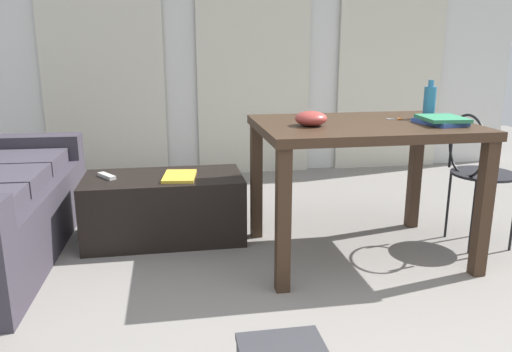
# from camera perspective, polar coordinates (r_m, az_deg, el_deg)

# --- Properties ---
(ground_plane) EXTENTS (8.81, 8.81, 0.00)m
(ground_plane) POSITION_cam_1_polar(r_m,az_deg,el_deg) (3.02, 6.73, -9.36)
(ground_plane) COLOR gray
(wall_back) EXTENTS (5.41, 0.10, 2.58)m
(wall_back) POSITION_cam_1_polar(r_m,az_deg,el_deg) (4.94, -0.40, 15.39)
(wall_back) COLOR silver
(wall_back) RESTS_ON ground
(curtains) EXTENTS (3.85, 0.03, 2.17)m
(curtains) POSITION_cam_1_polar(r_m,az_deg,el_deg) (4.86, -0.23, 12.98)
(curtains) COLOR beige
(curtains) RESTS_ON ground
(coffee_table) EXTENTS (1.00, 0.52, 0.42)m
(coffee_table) POSITION_cam_1_polar(r_m,az_deg,el_deg) (3.30, -10.36, -3.51)
(coffee_table) COLOR black
(coffee_table) RESTS_ON ground
(craft_table) EXTENTS (1.20, 0.87, 0.80)m
(craft_table) POSITION_cam_1_polar(r_m,az_deg,el_deg) (2.94, 11.96, 3.80)
(craft_table) COLOR #382619
(craft_table) RESTS_ON ground
(wire_chair) EXTENTS (0.39, 0.39, 0.83)m
(wire_chair) POSITION_cam_1_polar(r_m,az_deg,el_deg) (3.34, 23.68, 1.24)
(wire_chair) COLOR black
(wire_chair) RESTS_ON ground
(bottle_near) EXTENTS (0.07, 0.07, 0.23)m
(bottle_near) POSITION_cam_1_polar(r_m,az_deg,el_deg) (3.19, 19.12, 7.97)
(bottle_near) COLOR teal
(bottle_near) RESTS_ON craft_table
(bowl) EXTENTS (0.17, 0.17, 0.08)m
(bowl) POSITION_cam_1_polar(r_m,az_deg,el_deg) (2.75, 6.27, 6.52)
(bowl) COLOR #9E3833
(bowl) RESTS_ON craft_table
(book_stack) EXTENTS (0.24, 0.30, 0.04)m
(book_stack) POSITION_cam_1_polar(r_m,az_deg,el_deg) (2.97, 20.30, 5.96)
(book_stack) COLOR #33519E
(book_stack) RESTS_ON craft_table
(scissors) EXTENTS (0.10, 0.04, 0.00)m
(scissors) POSITION_cam_1_polar(r_m,az_deg,el_deg) (3.10, 15.69, 6.27)
(scissors) COLOR #9EA0A5
(scissors) RESTS_ON craft_table
(tv_remote_primary) EXTENTS (0.13, 0.16, 0.02)m
(tv_remote_primary) POSITION_cam_1_polar(r_m,az_deg,el_deg) (3.29, -16.61, 0.00)
(tv_remote_primary) COLOR #B7B7B2
(tv_remote_primary) RESTS_ON coffee_table
(magazine) EXTENTS (0.23, 0.31, 0.02)m
(magazine) POSITION_cam_1_polar(r_m,az_deg,el_deg) (3.19, -8.69, -0.03)
(magazine) COLOR gold
(magazine) RESTS_ON coffee_table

